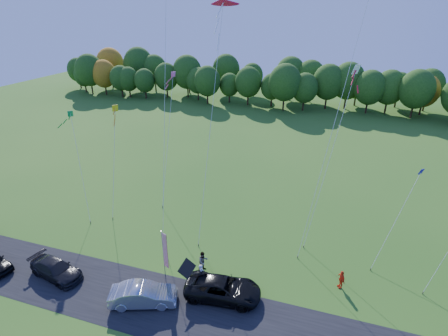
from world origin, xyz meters
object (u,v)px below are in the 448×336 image
(silver_sedan, at_px, (143,295))
(person_east, at_px, (341,279))
(black_suv, at_px, (223,289))
(feather_flag, at_px, (165,250))

(silver_sedan, relative_size, person_east, 3.14)
(black_suv, xyz_separation_m, person_east, (8.45, 3.82, -0.02))
(silver_sedan, distance_m, feather_flag, 3.64)
(feather_flag, bearing_deg, person_east, 12.93)
(feather_flag, bearing_deg, black_suv, -8.12)
(person_east, bearing_deg, black_suv, -94.52)
(black_suv, bearing_deg, person_east, -72.00)
(black_suv, xyz_separation_m, feather_flag, (-5.05, 0.72, 1.85))
(black_suv, bearing_deg, silver_sedan, 107.79)
(black_suv, distance_m, person_east, 9.27)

